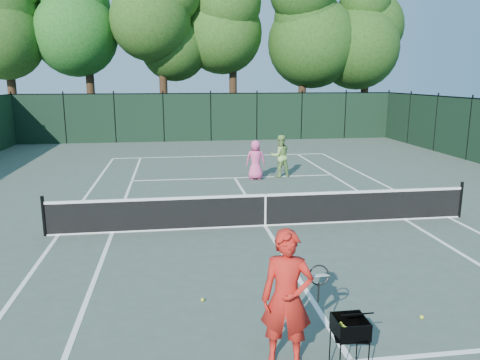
{
  "coord_description": "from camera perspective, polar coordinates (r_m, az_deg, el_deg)",
  "views": [
    {
      "loc": [
        -2.45,
        -12.12,
        4.01
      ],
      "look_at": [
        -0.56,
        1.0,
        1.1
      ],
      "focal_mm": 35.0,
      "sensor_mm": 36.0,
      "label": 1
    }
  ],
  "objects": [
    {
      "name": "ground",
      "position": [
        13.0,
        3.08,
        -5.6
      ],
      "size": [
        90.0,
        90.0,
        0.0
      ],
      "primitive_type": "plane",
      "color": "#414F45",
      "rests_on": "ground"
    },
    {
      "name": "sideline_doubles_left",
      "position": [
        13.12,
        -21.28,
        -6.28
      ],
      "size": [
        0.1,
        23.77,
        0.01
      ],
      "primitive_type": "cube",
      "color": "white",
      "rests_on": "ground"
    },
    {
      "name": "sideline_doubles_right",
      "position": [
        15.03,
        24.11,
        -4.19
      ],
      "size": [
        0.1,
        23.77,
        0.01
      ],
      "primitive_type": "cube",
      "color": "white",
      "rests_on": "ground"
    },
    {
      "name": "sideline_singles_left",
      "position": [
        12.87,
        -15.3,
        -6.21
      ],
      "size": [
        0.1,
        23.77,
        0.01
      ],
      "primitive_type": "cube",
      "color": "white",
      "rests_on": "ground"
    },
    {
      "name": "sideline_singles_right",
      "position": [
        14.36,
        19.46,
        -4.56
      ],
      "size": [
        0.1,
        23.77,
        0.01
      ],
      "primitive_type": "cube",
      "color": "white",
      "rests_on": "ground"
    },
    {
      "name": "baseline_far",
      "position": [
        24.46,
        -2.35,
        2.94
      ],
      "size": [
        10.97,
        0.1,
        0.01
      ],
      "primitive_type": "cube",
      "color": "white",
      "rests_on": "ground"
    },
    {
      "name": "service_line_far",
      "position": [
        19.11,
        -0.66,
        0.28
      ],
      "size": [
        8.23,
        0.1,
        0.01
      ],
      "primitive_type": "cube",
      "color": "white",
      "rests_on": "ground"
    },
    {
      "name": "center_service_line",
      "position": [
        13.0,
        3.08,
        -5.59
      ],
      "size": [
        0.1,
        12.8,
        0.01
      ],
      "primitive_type": "cube",
      "color": "white",
      "rests_on": "ground"
    },
    {
      "name": "tennis_net",
      "position": [
        12.86,
        3.1,
        -3.58
      ],
      "size": [
        11.69,
        0.09,
        1.06
      ],
      "color": "black",
      "rests_on": "ground"
    },
    {
      "name": "fence_far",
      "position": [
        30.32,
        -3.58,
        7.61
      ],
      "size": [
        24.0,
        0.05,
        3.0
      ],
      "primitive_type": "cube",
      "color": "black",
      "rests_on": "ground"
    },
    {
      "name": "tree_0",
      "position": [
        35.48,
        -26.82,
        17.83
      ],
      "size": [
        6.4,
        6.4,
        13.14
      ],
      "color": "black",
      "rests_on": "ground"
    },
    {
      "name": "tree_1",
      "position": [
        34.88,
        -18.37,
        19.5
      ],
      "size": [
        6.8,
        6.8,
        13.98
      ],
      "color": "black",
      "rests_on": "ground"
    },
    {
      "name": "tree_2",
      "position": [
        34.13,
        -9.58,
        18.47
      ],
      "size": [
        6.0,
        6.0,
        12.4
      ],
      "color": "black",
      "rests_on": "ground"
    },
    {
      "name": "tree_3",
      "position": [
        35.06,
        -0.89,
        20.57
      ],
      "size": [
        7.0,
        7.0,
        14.45
      ],
      "color": "black",
      "rests_on": "ground"
    },
    {
      "name": "tree_4",
      "position": [
        35.26,
        7.83,
        19.0
      ],
      "size": [
        6.2,
        6.2,
        12.97
      ],
      "color": "black",
      "rests_on": "ground"
    },
    {
      "name": "tree_5",
      "position": [
        37.33,
        15.35,
        17.65
      ],
      "size": [
        5.8,
        5.8,
        12.23
      ],
      "color": "black",
      "rests_on": "ground"
    },
    {
      "name": "coach",
      "position": [
        6.75,
        5.74,
        -14.2
      ],
      "size": [
        1.09,
        0.65,
        1.99
      ],
      "rotation": [
        0.0,
        0.0,
        -0.27
      ],
      "color": "red",
      "rests_on": "ground"
    },
    {
      "name": "player_pink",
      "position": [
        18.73,
        1.91,
        2.48
      ],
      "size": [
        0.84,
        0.61,
        1.58
      ],
      "rotation": [
        0.0,
        0.0,
        3.0
      ],
      "color": "#E4508E",
      "rests_on": "ground"
    },
    {
      "name": "player_green",
      "position": [
        19.27,
        4.9,
        2.94
      ],
      "size": [
        0.93,
        0.78,
        1.73
      ],
      "rotation": [
        0.0,
        0.0,
        3.3
      ],
      "color": "#90C160",
      "rests_on": "ground"
    },
    {
      "name": "ball_hopper",
      "position": [
        6.79,
        13.28,
        -17.09
      ],
      "size": [
        0.52,
        0.52,
        0.84
      ],
      "rotation": [
        0.0,
        0.0,
        -0.21
      ],
      "color": "black",
      "rests_on": "ground"
    },
    {
      "name": "loose_ball_near_cart",
      "position": [
        8.82,
        21.28,
        -15.31
      ],
      "size": [
        0.07,
        0.07,
        0.07
      ],
      "primitive_type": "sphere",
      "color": "#CAE02D",
      "rests_on": "ground"
    },
    {
      "name": "loose_ball_midcourt",
      "position": [
        8.85,
        -4.59,
        -14.36
      ],
      "size": [
        0.07,
        0.07,
        0.07
      ],
      "primitive_type": "sphere",
      "color": "#C6D22B",
      "rests_on": "ground"
    }
  ]
}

